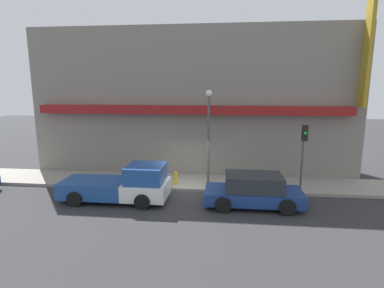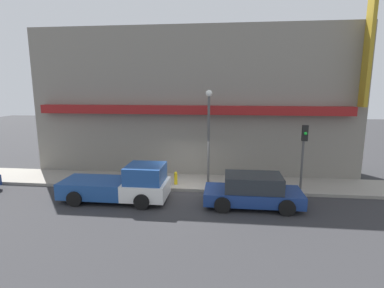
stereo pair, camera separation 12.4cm
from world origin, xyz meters
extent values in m
plane|color=#2D2D30|center=(0.00, 0.00, 0.00)|extent=(80.00, 80.00, 0.00)
cube|color=gray|center=(0.00, 1.39, 0.08)|extent=(36.00, 2.77, 0.17)
cube|color=gray|center=(0.00, 4.27, 4.47)|extent=(19.80, 3.00, 8.95)
cube|color=maroon|center=(0.00, 2.47, 4.12)|extent=(18.22, 0.60, 0.50)
cube|color=olive|center=(9.40, 2.37, 7.20)|extent=(0.20, 0.80, 5.66)
cube|color=white|center=(-1.68, -1.52, 0.61)|extent=(2.05, 1.93, 0.76)
cube|color=#1E478C|center=(-1.68, -1.52, 1.40)|extent=(1.74, 1.77, 0.81)
cube|color=#1E478C|center=(-4.24, -1.52, 0.61)|extent=(3.08, 1.93, 0.76)
cylinder|color=black|center=(-1.63, -0.56, 0.36)|extent=(0.72, 0.22, 0.72)
cylinder|color=black|center=(-1.63, -2.48, 0.36)|extent=(0.72, 0.22, 0.72)
cylinder|color=black|center=(-4.80, -0.56, 0.36)|extent=(0.72, 0.22, 0.72)
cylinder|color=black|center=(-4.80, -2.48, 0.36)|extent=(0.72, 0.22, 0.72)
cube|color=navy|center=(3.36, -1.52, 0.50)|extent=(4.43, 1.86, 0.56)
cube|color=#23282D|center=(3.36, -1.52, 1.14)|extent=(2.57, 1.68, 0.72)
cylinder|color=black|center=(4.74, -0.59, 0.36)|extent=(0.72, 0.22, 0.72)
cylinder|color=black|center=(4.74, -2.45, 0.36)|extent=(0.72, 0.22, 0.72)
cylinder|color=black|center=(1.99, -0.59, 0.36)|extent=(0.72, 0.22, 0.72)
cylinder|color=black|center=(1.99, -2.45, 0.36)|extent=(0.72, 0.22, 0.72)
cylinder|color=yellow|center=(-0.61, 0.72, 0.44)|extent=(0.19, 0.19, 0.54)
sphere|color=yellow|center=(-0.61, 0.72, 0.79)|extent=(0.18, 0.18, 0.18)
cylinder|color=#4C4C4C|center=(1.14, 1.27, 2.55)|extent=(0.14, 0.14, 4.76)
sphere|color=silver|center=(1.14, 1.27, 5.11)|extent=(0.36, 0.36, 0.36)
cylinder|color=#4C4C4C|center=(6.02, 0.66, 1.86)|extent=(0.12, 0.12, 3.39)
cube|color=black|center=(6.02, 0.50, 3.16)|extent=(0.28, 0.20, 0.80)
sphere|color=green|center=(6.02, 0.38, 3.16)|extent=(0.16, 0.16, 0.16)
camera|label=1|loc=(1.94, -14.88, 5.41)|focal=28.00mm
camera|label=2|loc=(2.06, -14.87, 5.41)|focal=28.00mm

